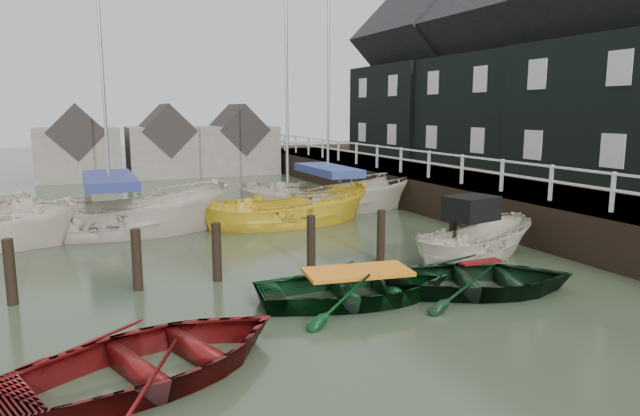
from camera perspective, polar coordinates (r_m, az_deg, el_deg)
name	(u,v)px	position (r m, az deg, el deg)	size (l,w,h in m)	color
ground	(313,315)	(11.45, -0.75, -10.63)	(120.00, 120.00, 0.00)	#2B3521
pier	(431,190)	(24.32, 10.99, 1.82)	(3.04, 32.00, 2.70)	black
land_strip	(532,198)	(27.88, 20.40, 0.90)	(14.00, 38.00, 1.50)	black
quay_houses	(563,70)	(26.69, 23.15, 12.62)	(6.52, 28.14, 10.01)	black
mooring_pilings	(221,260)	(13.71, -9.92, -5.13)	(13.72, 0.22, 1.80)	black
far_sheds	(163,146)	(36.32, -15.41, 6.03)	(14.00, 4.08, 4.39)	#665B51
rowboat_red	(156,378)	(9.31, -16.05, -16.00)	(3.18, 4.45, 0.92)	#560C0C
rowboat_green	(357,301)	(12.28, 3.75, -9.22)	(3.05, 4.27, 0.88)	black
rowboat_dkgreen	(479,292)	(13.29, 15.58, -8.08)	(3.06, 4.29, 0.89)	black
motorboat	(474,255)	(16.07, 15.11, -4.59)	(4.45, 2.46, 2.51)	beige
sailboat_b	(112,232)	(19.93, -20.06, -2.22)	(8.06, 4.06, 12.36)	beige
sailboat_c	(288,224)	(20.31, -3.22, -1.56)	(6.29, 2.51, 9.95)	gold
sailboat_d	(328,209)	(23.06, 0.79, -0.06)	(7.51, 4.15, 12.18)	#BAB29F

